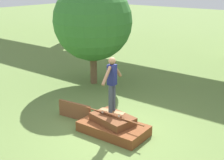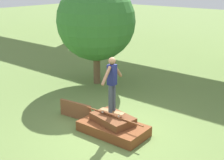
% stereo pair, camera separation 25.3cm
% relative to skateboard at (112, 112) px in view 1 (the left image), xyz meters
% --- Properties ---
extents(ground_plane, '(80.00, 80.00, 0.00)m').
position_rel_skateboard_xyz_m(ground_plane, '(0.10, -0.06, -0.64)').
color(ground_plane, olive).
extents(scrap_pile, '(2.11, 1.17, 0.57)m').
position_rel_skateboard_xyz_m(scrap_pile, '(0.08, -0.04, -0.42)').
color(scrap_pile, brown).
rests_on(scrap_pile, ground_plane).
extents(scrap_plank_loose, '(1.22, 0.23, 0.55)m').
position_rel_skateboard_xyz_m(scrap_plank_loose, '(-1.51, -0.03, -0.37)').
color(scrap_plank_loose, brown).
rests_on(scrap_plank_loose, ground_plane).
extents(skateboard, '(0.81, 0.30, 0.09)m').
position_rel_skateboard_xyz_m(skateboard, '(0.00, 0.00, 0.00)').
color(skateboard, brown).
rests_on(skateboard, scrap_pile).
extents(skater, '(0.25, 1.06, 1.61)m').
position_rel_skateboard_xyz_m(skater, '(-0.00, 0.00, 0.94)').
color(skater, '#383D4C').
rests_on(skater, skateboard).
extents(tree_behind_left, '(3.27, 3.27, 4.31)m').
position_rel_skateboard_xyz_m(tree_behind_left, '(-3.42, 3.08, 2.03)').
color(tree_behind_left, brown).
rests_on(tree_behind_left, ground_plane).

